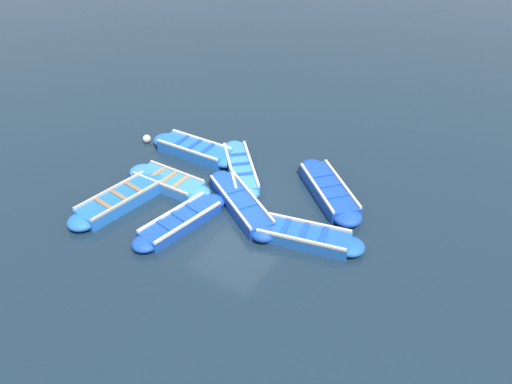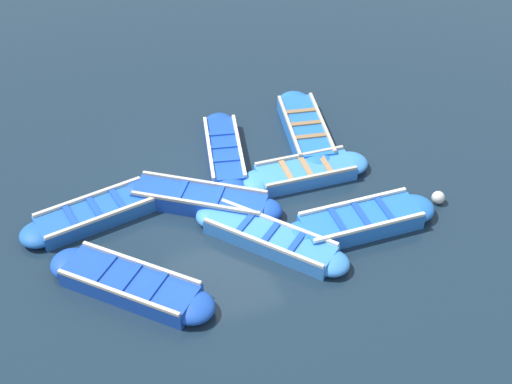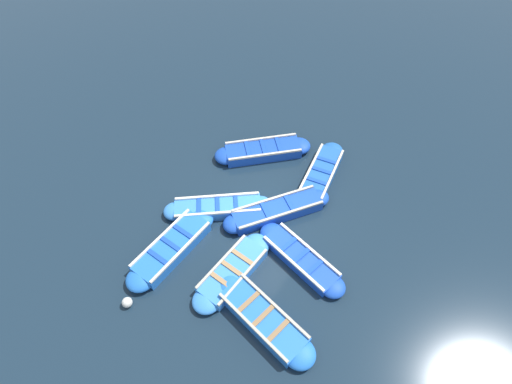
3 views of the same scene
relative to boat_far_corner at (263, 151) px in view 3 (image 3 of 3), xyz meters
The scene contains 10 objects.
ground_plane 3.09m from the boat_far_corner, 126.91° to the left, with size 120.00×120.00×0.00m, color #162838.
boat_far_corner is the anchor object (origin of this frame).
boat_outer_right 5.25m from the boat_far_corner, 91.60° to the left, with size 0.99×3.62×0.47m.
boat_inner_gap 3.17m from the boat_far_corner, 95.88° to the left, with size 3.30×3.01×0.42m.
boat_tucked 6.64m from the boat_far_corner, 125.23° to the left, with size 3.72×1.46×0.45m.
boat_outer_left 5.26m from the boat_far_corner, 114.97° to the left, with size 1.00×3.26×0.40m.
boat_drifting 2.91m from the boat_far_corner, 134.84° to the left, with size 2.75×3.66×0.46m.
boat_centre 4.84m from the boat_far_corner, 139.34° to the left, with size 3.47×1.43×0.39m.
boat_end_of_row 2.44m from the boat_far_corner, behind, with size 1.51×3.59×0.41m.
buoy_orange_near 7.35m from the boat_far_corner, 92.65° to the left, with size 0.31×0.31×0.31m, color silver.
Camera 3 is at (-4.34, 6.57, 11.18)m, focal length 28.00 mm.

